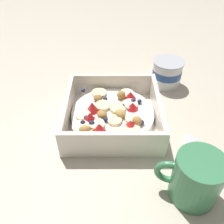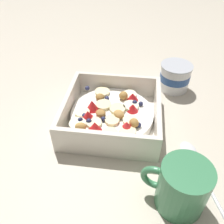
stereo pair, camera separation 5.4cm
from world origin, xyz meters
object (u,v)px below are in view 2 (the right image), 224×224
object	(u,v)px
yogurt_cup	(175,77)
coffee_mug	(181,187)
fruit_bowl	(112,115)
spoon	(195,159)

from	to	relation	value
yogurt_cup	coffee_mug	xyz separation A→B (m)	(-0.01, -0.34, 0.01)
fruit_bowl	coffee_mug	world-z (taller)	coffee_mug
spoon	yogurt_cup	size ratio (longest dim) A/B	2.08
spoon	yogurt_cup	world-z (taller)	yogurt_cup
fruit_bowl	spoon	xyz separation A→B (m)	(0.18, -0.09, -0.02)
fruit_bowl	spoon	distance (m)	0.20
spoon	yogurt_cup	bearing A→B (deg)	96.29
yogurt_cup	spoon	bearing A→B (deg)	-83.71
yogurt_cup	coffee_mug	size ratio (longest dim) A/B	0.76
fruit_bowl	spoon	size ratio (longest dim) A/B	1.22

